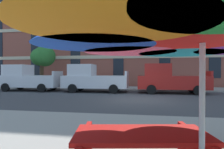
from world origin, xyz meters
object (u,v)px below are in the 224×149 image
object	(u,v)px
pickup_white	(28,79)
street_tree_left	(43,57)
pickup_white_midblock	(93,79)
pickup_red	(169,80)
patio_umbrella	(203,19)

from	to	relation	value
pickup_white	street_tree_left	xyz separation A→B (m)	(-0.27, 3.00, 2.09)
pickup_white	pickup_white_midblock	xyz separation A→B (m)	(5.68, 0.00, 0.00)
pickup_red	patio_umbrella	size ratio (longest dim) A/B	1.40
pickup_white_midblock	patio_umbrella	world-z (taller)	patio_umbrella
pickup_red	patio_umbrella	world-z (taller)	patio_umbrella
pickup_red	street_tree_left	world-z (taller)	street_tree_left
pickup_white	pickup_red	xyz separation A→B (m)	(11.57, 0.00, 0.00)
pickup_white	pickup_white_midblock	world-z (taller)	same
pickup_white	patio_umbrella	bearing A→B (deg)	-51.01
pickup_white_midblock	patio_umbrella	size ratio (longest dim) A/B	1.40
pickup_white	pickup_white_midblock	bearing A→B (deg)	0.00
pickup_white	patio_umbrella	size ratio (longest dim) A/B	1.40
pickup_white_midblock	pickup_red	size ratio (longest dim) A/B	1.00
pickup_white_midblock	pickup_red	bearing A→B (deg)	0.00
pickup_red	patio_umbrella	distance (m)	12.81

